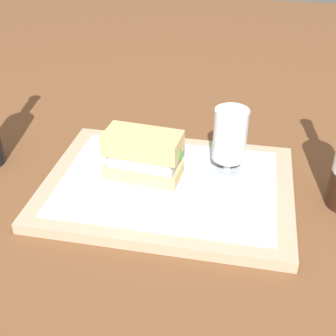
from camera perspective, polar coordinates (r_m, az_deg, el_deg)
The scene contains 6 objects.
ground_plane at distance 0.80m, azimuth 0.00°, elevation -2.98°, with size 3.00×3.00×0.00m, color brown.
tray at distance 0.79m, azimuth 0.00°, elevation -2.40°, with size 0.44×0.32×0.02m, color tan.
placemat at distance 0.78m, azimuth 0.00°, elevation -1.78°, with size 0.38×0.27×0.00m, color silver.
plate at distance 0.78m, azimuth -3.13°, elevation -1.36°, with size 0.19×0.19×0.01m, color white.
sandwich at distance 0.75m, azimuth -3.00°, elevation 1.71°, with size 0.14×0.08×0.08m.
beer_glass at distance 0.78m, azimuth 8.03°, elevation 3.85°, with size 0.06×0.06×0.12m.
Camera 1 is at (0.12, -0.63, 0.48)m, focal length 46.96 mm.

